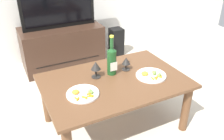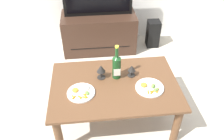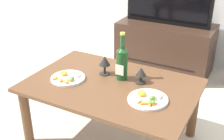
{
  "view_description": "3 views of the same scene",
  "coord_description": "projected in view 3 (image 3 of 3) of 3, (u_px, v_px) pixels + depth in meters",
  "views": [
    {
      "loc": [
        -0.79,
        -1.52,
        1.5
      ],
      "look_at": [
        0.01,
        0.05,
        0.54
      ],
      "focal_mm": 38.4,
      "sensor_mm": 36.0,
      "label": 1
    },
    {
      "loc": [
        -0.2,
        -1.61,
        1.93
      ],
      "look_at": [
        -0.02,
        0.08,
        0.58
      ],
      "focal_mm": 37.66,
      "sensor_mm": 36.0,
      "label": 2
    },
    {
      "loc": [
        0.86,
        -1.6,
        1.47
      ],
      "look_at": [
        -0.02,
        0.05,
        0.56
      ],
      "focal_mm": 47.26,
      "sensor_mm": 36.0,
      "label": 3
    }
  ],
  "objects": [
    {
      "name": "ground_plane",
      "position": [
        111.0,
        138.0,
        2.28
      ],
      "size": [
        6.4,
        6.4,
        0.0
      ],
      "primitive_type": "plane",
      "color": "beige"
    },
    {
      "name": "dining_table",
      "position": [
        111.0,
        93.0,
        2.1
      ],
      "size": [
        1.18,
        0.79,
        0.48
      ],
      "color": "brown",
      "rests_on": "ground_plane"
    },
    {
      "name": "tv_stand",
      "position": [
        165.0,
        47.0,
        3.27
      ],
      "size": [
        1.02,
        0.5,
        0.54
      ],
      "color": "#382319",
      "rests_on": "ground_plane"
    },
    {
      "name": "wine_bottle",
      "position": [
        122.0,
        62.0,
        2.08
      ],
      "size": [
        0.08,
        0.08,
        0.35
      ],
      "color": "#19471E",
      "rests_on": "dining_table"
    },
    {
      "name": "goblet_left",
      "position": [
        105.0,
        62.0,
        2.16
      ],
      "size": [
        0.08,
        0.08,
        0.14
      ],
      "color": "black",
      "rests_on": "dining_table"
    },
    {
      "name": "goblet_right",
      "position": [
        141.0,
        73.0,
        2.05
      ],
      "size": [
        0.07,
        0.07,
        0.12
      ],
      "color": "black",
      "rests_on": "dining_table"
    },
    {
      "name": "dinner_plate_left",
      "position": [
        68.0,
        78.0,
        2.13
      ],
      "size": [
        0.25,
        0.25,
        0.04
      ],
      "color": "white",
      "rests_on": "dining_table"
    },
    {
      "name": "dinner_plate_right",
      "position": [
        148.0,
        99.0,
        1.86
      ],
      "size": [
        0.26,
        0.26,
        0.05
      ],
      "color": "white",
      "rests_on": "dining_table"
    }
  ]
}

